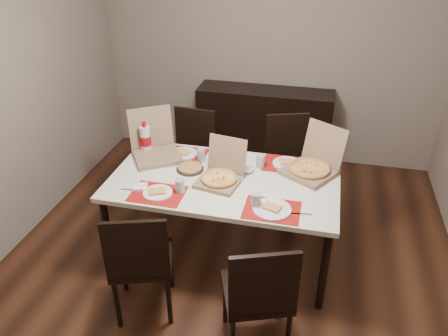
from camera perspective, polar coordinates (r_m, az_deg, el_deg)
The scene contains 19 objects.
ground at distance 3.84m, azimuth 0.68°, elevation -11.95°, with size 3.80×4.00×0.02m, color #422214.
room_walls at distance 3.38m, azimuth 2.56°, elevation 15.88°, with size 3.84×4.02×2.62m.
sideboard at distance 5.07m, azimuth 5.21°, elevation 5.32°, with size 1.50×0.40×0.90m, color black.
dining_table at distance 3.50m, azimuth 0.00°, elevation -2.36°, with size 1.80×1.00×0.75m.
chair_near_left at distance 3.11m, azimuth -10.86°, elevation -11.75°, with size 0.53×0.53×0.93m.
chair_near_right at distance 2.85m, azimuth 4.59°, elevation -16.02°, with size 0.54×0.54×0.93m.
chair_far_left at distance 4.38m, azimuth -4.23°, elevation 2.09°, with size 0.45×0.45×0.93m.
chair_far_right at distance 4.30m, azimuth 8.32°, elevation 1.24°, with size 0.53×0.53×0.93m.
setting_near_left at distance 3.32m, azimuth -8.17°, elevation -2.92°, with size 0.50×0.30×0.11m.
setting_near_right at distance 3.12m, azimuth 5.76°, elevation -5.07°, with size 0.48×0.30×0.11m.
setting_far_left at distance 3.81m, azimuth -5.00°, elevation 1.90°, with size 0.47×0.30×0.11m.
setting_far_right at distance 3.67m, azimuth 7.29°, elevation 0.65°, with size 0.49×0.30×0.11m.
napkin_loose at distance 3.44m, azimuth 1.36°, elevation -1.54°, with size 0.12×0.11×0.02m, color white.
pizza_box_center at distance 3.41m, azimuth -0.44°, elevation -0.97°, with size 0.37×0.40×0.32m.
pizza_box_right at distance 3.60m, azimuth 11.42°, elevation 0.24°, with size 0.53×0.54×0.37m.
pizza_box_left at distance 3.82m, azimuth -8.92°, elevation 2.44°, with size 0.55×0.56×0.38m.
faina_plate at distance 3.59m, azimuth -4.45°, elevation -0.04°, with size 0.23×0.23×0.03m.
dip_bowl at distance 3.56m, azimuth 3.04°, elevation -0.30°, with size 0.11×0.11×0.03m, color white.
soda_bottle at distance 3.86m, azimuth -10.22°, elevation 3.66°, with size 0.10×0.10×0.29m.
Camera 1 is at (0.62, -2.79, 2.56)m, focal length 35.00 mm.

